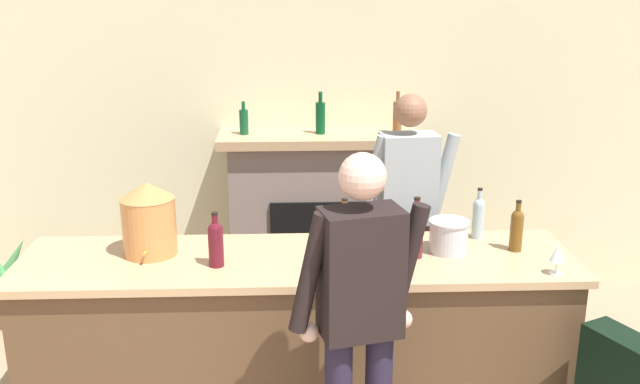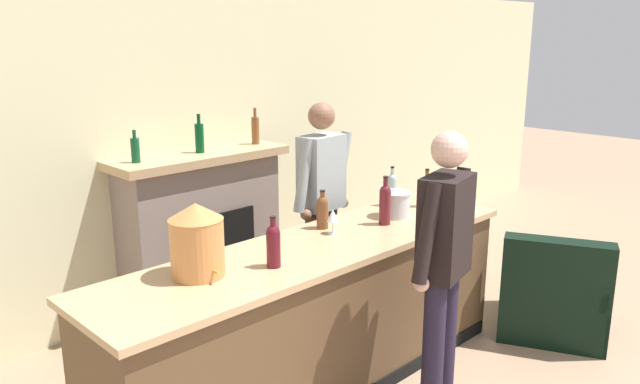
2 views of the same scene
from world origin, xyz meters
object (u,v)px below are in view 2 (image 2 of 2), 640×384
wine_bottle_cabernet_heavy (273,244)px  wine_glass_front_right (472,198)px  wine_bottle_riesling_slim (392,188)px  wine_bottle_rose_blush (323,211)px  ice_bucket_steel (395,204)px  wine_bottle_port_short (426,190)px  person_customer (443,267)px  wine_bottle_merlot_tall (385,203)px  wine_glass_by_dispenser (333,216)px  copper_dispenser (197,240)px  fireplace_stone (202,231)px  armchair_black (553,299)px  person_bartender (322,204)px

wine_bottle_cabernet_heavy → wine_glass_front_right: wine_bottle_cabernet_heavy is taller
wine_bottle_riesling_slim → wine_bottle_rose_blush: bearing=-177.2°
ice_bucket_steel → wine_bottle_port_short: size_ratio=0.76×
person_customer → wine_bottle_port_short: bearing=40.6°
wine_bottle_merlot_tall → wine_glass_front_right: bearing=-20.8°
wine_bottle_cabernet_heavy → wine_glass_front_right: 1.81m
wine_bottle_port_short → wine_glass_by_dispenser: (-1.01, 0.03, -0.01)m
person_customer → wine_bottle_cabernet_heavy: bearing=136.5°
copper_dispenser → wine_bottle_merlot_tall: 1.49m
fireplace_stone → wine_bottle_port_short: (1.07, -1.53, 0.45)m
ice_bucket_steel → wine_bottle_cabernet_heavy: (-1.30, -0.15, 0.05)m
wine_bottle_port_short → wine_bottle_rose_blush: bearing=170.1°
wine_bottle_cabernet_heavy → person_customer: bearing=-43.5°
wine_bottle_rose_blush → wine_bottle_port_short: bearing=-9.9°
fireplace_stone → copper_dispenser: 1.88m
armchair_black → copper_dispenser: copper_dispenser is taller
wine_bottle_port_short → wine_bottle_rose_blush: size_ratio=1.10×
wine_bottle_rose_blush → person_bartender: bearing=45.8°
wine_bottle_merlot_tall → wine_bottle_cabernet_heavy: wine_bottle_merlot_tall is taller
person_customer → wine_bottle_rose_blush: 1.01m
wine_bottle_port_short → fireplace_stone: bearing=124.9°
armchair_black → ice_bucket_steel: bearing=142.8°
wine_bottle_riesling_slim → wine_glass_by_dispenser: wine_bottle_riesling_slim is taller
wine_bottle_merlot_tall → wine_glass_front_right: (0.71, -0.27, -0.05)m
person_bartender → wine_bottle_riesling_slim: size_ratio=5.82×
wine_glass_front_right → wine_bottle_merlot_tall: bearing=159.2°
person_bartender → wine_glass_front_right: (0.64, -0.97, 0.11)m
copper_dispenser → wine_glass_front_right: (2.19, -0.38, -0.10)m
fireplace_stone → person_bartender: size_ratio=0.93×
armchair_black → wine_glass_front_right: (-0.54, 0.46, 0.84)m
wine_bottle_merlot_tall → wine_bottle_riesling_slim: wine_bottle_merlot_tall is taller
wine_bottle_rose_blush → wine_bottle_cabernet_heavy: 0.79m
wine_bottle_riesling_slim → wine_bottle_cabernet_heavy: (-1.52, -0.36, 0.00)m
ice_bucket_steel → wine_bottle_riesling_slim: (0.22, 0.21, 0.04)m
ice_bucket_steel → wine_glass_front_right: size_ratio=1.42×
armchair_black → wine_bottle_cabernet_heavy: bearing=164.7°
fireplace_stone → wine_glass_front_right: (1.18, -1.87, 0.43)m
wine_glass_front_right → wine_bottle_riesling_slim: bearing=117.1°
person_customer → wine_bottle_port_short: size_ratio=6.01×
fireplace_stone → person_customer: (0.09, -2.37, 0.31)m
armchair_black → wine_bottle_merlot_tall: size_ratio=3.12×
armchair_black → wine_glass_front_right: wine_glass_front_right is taller
copper_dispenser → wine_bottle_merlot_tall: (1.49, -0.11, -0.05)m
armchair_black → wine_bottle_rose_blush: size_ratio=4.01×
armchair_black → wine_glass_by_dispenser: size_ratio=6.41×
wine_bottle_merlot_tall → wine_bottle_cabernet_heavy: 1.10m
wine_bottle_riesling_slim → wine_bottle_cabernet_heavy: size_ratio=1.02×
ice_bucket_steel → wine_glass_by_dispenser: (-0.62, 0.04, 0.03)m
fireplace_stone → wine_glass_front_right: bearing=-57.7°
wine_bottle_merlot_tall → wine_glass_front_right: 0.76m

